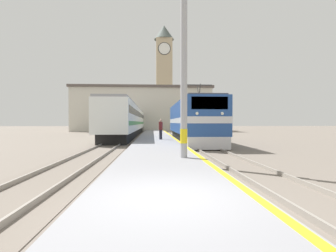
{
  "coord_description": "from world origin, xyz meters",
  "views": [
    {
      "loc": [
        -0.36,
        -5.21,
        1.8
      ],
      "look_at": [
        1.03,
        18.62,
        1.49
      ],
      "focal_mm": 28.0,
      "sensor_mm": 36.0,
      "label": 1
    }
  ],
  "objects_px": {
    "catenary_mast": "(185,54)",
    "clock_tower": "(164,74)",
    "passenger_train": "(133,121)",
    "person_on_platform": "(161,129)",
    "locomotive_train": "(192,121)"
  },
  "relations": [
    {
      "from": "locomotive_train",
      "to": "person_on_platform",
      "type": "height_order",
      "value": "locomotive_train"
    },
    {
      "from": "locomotive_train",
      "to": "catenary_mast",
      "type": "height_order",
      "value": "catenary_mast"
    },
    {
      "from": "locomotive_train",
      "to": "catenary_mast",
      "type": "bearing_deg",
      "value": -99.62
    },
    {
      "from": "person_on_platform",
      "to": "clock_tower",
      "type": "height_order",
      "value": "clock_tower"
    },
    {
      "from": "locomotive_train",
      "to": "person_on_platform",
      "type": "relative_size",
      "value": 8.81
    },
    {
      "from": "passenger_train",
      "to": "locomotive_train",
      "type": "bearing_deg",
      "value": -72.04
    },
    {
      "from": "locomotive_train",
      "to": "passenger_train",
      "type": "bearing_deg",
      "value": 107.96
    },
    {
      "from": "passenger_train",
      "to": "clock_tower",
      "type": "bearing_deg",
      "value": 74.46
    },
    {
      "from": "person_on_platform",
      "to": "clock_tower",
      "type": "relative_size",
      "value": 0.07
    },
    {
      "from": "passenger_train",
      "to": "catenary_mast",
      "type": "height_order",
      "value": "catenary_mast"
    },
    {
      "from": "passenger_train",
      "to": "clock_tower",
      "type": "height_order",
      "value": "clock_tower"
    },
    {
      "from": "locomotive_train",
      "to": "clock_tower",
      "type": "distance_m",
      "value": 45.03
    },
    {
      "from": "catenary_mast",
      "to": "clock_tower",
      "type": "relative_size",
      "value": 0.33
    },
    {
      "from": "passenger_train",
      "to": "person_on_platform",
      "type": "relative_size",
      "value": 28.75
    },
    {
      "from": "person_on_platform",
      "to": "locomotive_train",
      "type": "bearing_deg",
      "value": 21.21
    }
  ]
}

